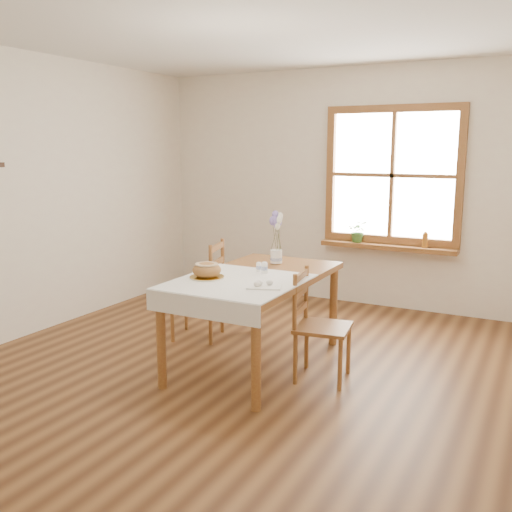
% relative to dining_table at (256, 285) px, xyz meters
% --- Properties ---
extents(ground, '(5.00, 5.00, 0.00)m').
position_rel_dining_table_xyz_m(ground, '(0.00, -0.30, -0.66)').
color(ground, brown).
rests_on(ground, ground).
extents(room_walls, '(4.60, 5.10, 2.65)m').
position_rel_dining_table_xyz_m(room_walls, '(0.00, -0.30, 1.04)').
color(room_walls, white).
rests_on(room_walls, ground).
extents(window, '(1.46, 0.08, 1.46)m').
position_rel_dining_table_xyz_m(window, '(0.50, 2.17, 0.79)').
color(window, olive).
rests_on(window, ground).
extents(window_sill, '(1.46, 0.20, 0.05)m').
position_rel_dining_table_xyz_m(window_sill, '(0.50, 2.10, 0.03)').
color(window_sill, olive).
rests_on(window_sill, ground).
extents(dining_table, '(0.90, 1.60, 0.75)m').
position_rel_dining_table_xyz_m(dining_table, '(0.00, 0.00, 0.00)').
color(dining_table, olive).
rests_on(dining_table, ground).
extents(table_linen, '(0.91, 0.99, 0.01)m').
position_rel_dining_table_xyz_m(table_linen, '(0.00, -0.30, 0.09)').
color(table_linen, white).
rests_on(table_linen, dining_table).
extents(chair_left, '(0.54, 0.52, 0.91)m').
position_rel_dining_table_xyz_m(chair_left, '(-0.79, 0.35, -0.21)').
color(chair_left, olive).
rests_on(chair_left, ground).
extents(chair_right, '(0.47, 0.45, 0.84)m').
position_rel_dining_table_xyz_m(chair_right, '(0.59, -0.03, -0.24)').
color(chair_right, olive).
rests_on(chair_right, ground).
extents(bread_plate, '(0.30, 0.30, 0.01)m').
position_rel_dining_table_xyz_m(bread_plate, '(-0.25, -0.33, 0.10)').
color(bread_plate, white).
rests_on(bread_plate, table_linen).
extents(bread_loaf, '(0.22, 0.22, 0.12)m').
position_rel_dining_table_xyz_m(bread_loaf, '(-0.25, -0.33, 0.17)').
color(bread_loaf, '#A3703A').
rests_on(bread_loaf, bread_plate).
extents(egg_napkin, '(0.30, 0.28, 0.01)m').
position_rel_dining_table_xyz_m(egg_napkin, '(0.26, -0.36, 0.10)').
color(egg_napkin, white).
rests_on(egg_napkin, table_linen).
extents(eggs, '(0.24, 0.22, 0.04)m').
position_rel_dining_table_xyz_m(eggs, '(0.26, -0.36, 0.13)').
color(eggs, white).
rests_on(eggs, egg_napkin).
extents(salt_shaker, '(0.05, 0.05, 0.08)m').
position_rel_dining_table_xyz_m(salt_shaker, '(-0.01, 0.07, 0.14)').
color(salt_shaker, white).
rests_on(salt_shaker, table_linen).
extents(pepper_shaker, '(0.05, 0.05, 0.10)m').
position_rel_dining_table_xyz_m(pepper_shaker, '(0.06, 0.04, 0.14)').
color(pepper_shaker, white).
rests_on(pepper_shaker, table_linen).
extents(flower_vase, '(0.11, 0.11, 0.11)m').
position_rel_dining_table_xyz_m(flower_vase, '(-0.04, 0.45, 0.14)').
color(flower_vase, white).
rests_on(flower_vase, dining_table).
extents(lavender_bouquet, '(0.18, 0.18, 0.34)m').
position_rel_dining_table_xyz_m(lavender_bouquet, '(-0.04, 0.45, 0.37)').
color(lavender_bouquet, '#705DA5').
rests_on(lavender_bouquet, flower_vase).
extents(potted_plant, '(0.27, 0.29, 0.19)m').
position_rel_dining_table_xyz_m(potted_plant, '(0.17, 2.10, 0.14)').
color(potted_plant, '#3A692A').
rests_on(potted_plant, window_sill).
extents(amber_bottle, '(0.07, 0.07, 0.17)m').
position_rel_dining_table_xyz_m(amber_bottle, '(0.89, 2.10, 0.13)').
color(amber_bottle, '#A3631E').
rests_on(amber_bottle, window_sill).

